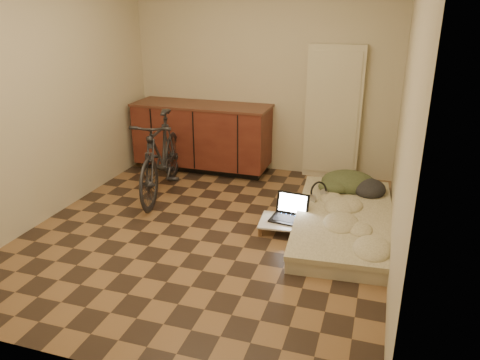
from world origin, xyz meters
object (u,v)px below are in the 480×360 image
(bicycle, at_px, (161,151))
(lap_desk, at_px, (292,223))
(laptop, at_px, (289,214))
(futon, at_px, (344,221))

(bicycle, bearing_deg, lap_desk, -26.98)
(laptop, bearing_deg, bicycle, 171.67)
(futon, distance_m, laptop, 0.56)
(bicycle, height_order, futon, bicycle)
(laptop, bearing_deg, lap_desk, -55.27)
(bicycle, relative_size, futon, 0.80)
(bicycle, relative_size, lap_desk, 2.49)
(bicycle, height_order, laptop, bicycle)
(lap_desk, xyz_separation_m, laptop, (-0.04, 0.07, 0.06))
(lap_desk, relative_size, laptop, 1.78)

